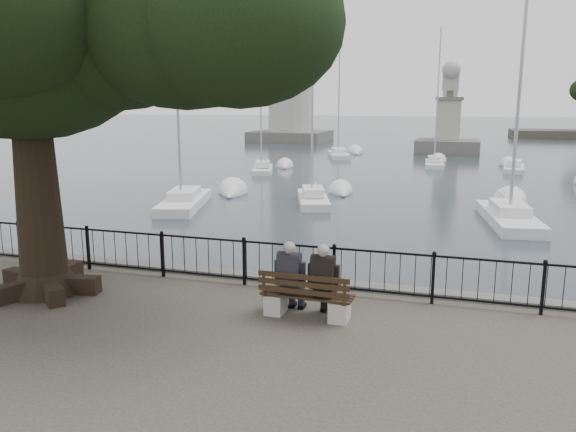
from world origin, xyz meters
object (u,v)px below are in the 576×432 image
at_px(person_right, 325,284).
at_px(bench, 306,301).
at_px(lion_monument, 448,130).
at_px(person_left, 292,280).
at_px(tree, 61,12).
at_px(lighthouse, 291,45).

bearing_deg(person_right, bench, -164.69).
bearing_deg(bench, lion_monument, 88.60).
bearing_deg(person_right, lion_monument, 88.98).
distance_m(bench, person_left, 0.48).
relative_size(person_left, lion_monument, 0.16).
relative_size(tree, lighthouse, 0.36).
height_order(person_left, person_right, same).
bearing_deg(person_right, lighthouse, 107.45).
bearing_deg(bench, lighthouse, 107.15).
height_order(bench, lighthouse, lighthouse).
distance_m(bench, person_right, 0.48).
xyz_separation_m(bench, lighthouse, (-18.81, 60.96, 10.69)).
bearing_deg(person_left, bench, -18.81).
bearing_deg(lion_monument, person_right, -91.02).
distance_m(tree, lion_monument, 49.54).
xyz_separation_m(person_right, lighthouse, (-19.13, 60.87, 10.35)).
bearing_deg(lion_monument, bench, -91.40).
relative_size(person_left, person_right, 1.00).
xyz_separation_m(bench, person_left, (-0.32, 0.11, 0.35)).
distance_m(person_right, tree, 7.16).
bearing_deg(person_left, tree, -177.48).
bearing_deg(lighthouse, lion_monument, -31.11).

